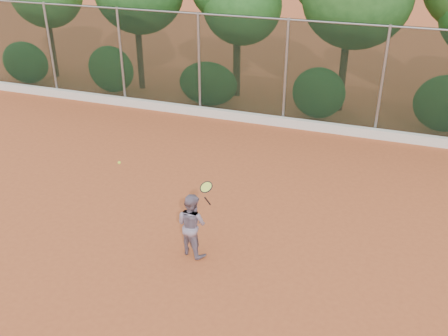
% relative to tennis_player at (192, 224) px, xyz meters
% --- Properties ---
extents(ground, '(80.00, 80.00, 0.00)m').
position_rel_tennis_player_xyz_m(ground, '(0.14, 0.60, -0.70)').
color(ground, '#A84F27').
rests_on(ground, ground).
extents(concrete_curb, '(24.00, 0.20, 0.30)m').
position_rel_tennis_player_xyz_m(concrete_curb, '(0.14, 7.42, -0.55)').
color(concrete_curb, silver).
rests_on(concrete_curb, ground).
extents(tennis_player, '(0.82, 0.73, 1.41)m').
position_rel_tennis_player_xyz_m(tennis_player, '(0.00, 0.00, 0.00)').
color(tennis_player, slate).
rests_on(tennis_player, ground).
extents(chainlink_fence, '(24.09, 0.09, 3.50)m').
position_rel_tennis_player_xyz_m(chainlink_fence, '(0.14, 7.60, 1.16)').
color(chainlink_fence, black).
rests_on(chainlink_fence, ground).
extents(tennis_racket, '(0.34, 0.33, 0.55)m').
position_rel_tennis_player_xyz_m(tennis_racket, '(0.37, -0.09, 0.96)').
color(tennis_racket, black).
rests_on(tennis_racket, ground).
extents(tennis_ball_in_flight, '(0.07, 0.07, 0.07)m').
position_rel_tennis_player_xyz_m(tennis_ball_in_flight, '(-1.74, 0.27, 1.00)').
color(tennis_ball_in_flight, '#C8F437').
rests_on(tennis_ball_in_flight, ground).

